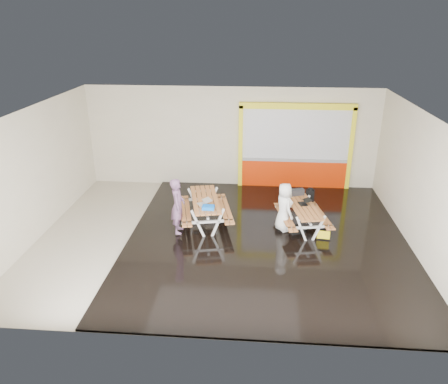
# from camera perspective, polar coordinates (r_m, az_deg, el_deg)

# --- Properties ---
(room) EXTENTS (10.02, 8.02, 3.52)m
(room) POSITION_cam_1_polar(r_m,az_deg,el_deg) (11.14, -0.37, 1.80)
(room) COLOR beige
(room) RESTS_ON ground
(deck) EXTENTS (7.50, 7.98, 0.05)m
(deck) POSITION_cam_1_polar(r_m,az_deg,el_deg) (11.83, 5.73, -6.22)
(deck) COLOR black
(deck) RESTS_ON room
(kiosk) EXTENTS (3.88, 0.16, 3.00)m
(kiosk) POSITION_cam_1_polar(r_m,az_deg,el_deg) (14.98, 9.41, 5.73)
(kiosk) COLOR red
(kiosk) RESTS_ON room
(picnic_table_left) EXTENTS (1.81, 2.33, 0.83)m
(picnic_table_left) POSITION_cam_1_polar(r_m,az_deg,el_deg) (12.32, -2.52, -1.74)
(picnic_table_left) COLOR #B36B34
(picnic_table_left) RESTS_ON deck
(picnic_table_right) EXTENTS (1.58, 2.05, 0.74)m
(picnic_table_right) POSITION_cam_1_polar(r_m,az_deg,el_deg) (12.25, 10.47, -2.60)
(picnic_table_right) COLOR #B36B34
(picnic_table_right) RESTS_ON deck
(person_left) EXTENTS (0.41, 0.60, 1.57)m
(person_left) POSITION_cam_1_polar(r_m,az_deg,el_deg) (11.76, -6.17, -1.84)
(person_left) COLOR #704B6E
(person_left) RESTS_ON deck
(person_right) EXTENTS (0.68, 0.80, 1.38)m
(person_right) POSITION_cam_1_polar(r_m,az_deg,el_deg) (11.96, 7.99, -1.99)
(person_right) COLOR white
(person_right) RESTS_ON deck
(laptop_left) EXTENTS (0.46, 0.45, 0.15)m
(laptop_left) POSITION_cam_1_polar(r_m,az_deg,el_deg) (11.85, -2.65, -1.47)
(laptop_left) COLOR silver
(laptop_left) RESTS_ON picnic_table_left
(laptop_right) EXTENTS (0.40, 0.37, 0.14)m
(laptop_right) POSITION_cam_1_polar(r_m,az_deg,el_deg) (12.30, 10.64, -1.38)
(laptop_right) COLOR black
(laptop_right) RESTS_ON picnic_table_right
(blue_pouch) EXTENTS (0.32, 0.23, 0.09)m
(blue_pouch) POSITION_cam_1_polar(r_m,az_deg,el_deg) (11.58, -2.10, -2.06)
(blue_pouch) COLOR blue
(blue_pouch) RESTS_ON picnic_table_left
(toolbox) EXTENTS (0.45, 0.32, 0.23)m
(toolbox) POSITION_cam_1_polar(r_m,az_deg,el_deg) (12.87, 9.66, 0.01)
(toolbox) COLOR black
(toolbox) RESTS_ON picnic_table_right
(backpack) EXTENTS (0.26, 0.18, 0.41)m
(backpack) POSITION_cam_1_polar(r_m,az_deg,el_deg) (13.14, 11.36, -0.36)
(backpack) COLOR black
(backpack) RESTS_ON picnic_table_right
(dark_case) EXTENTS (0.48, 0.43, 0.15)m
(dark_case) POSITION_cam_1_polar(r_m,az_deg,el_deg) (12.21, 9.59, -4.96)
(dark_case) COLOR black
(dark_case) RESTS_ON deck
(fluke_bag) EXTENTS (0.38, 0.27, 0.31)m
(fluke_bag) POSITION_cam_1_polar(r_m,az_deg,el_deg) (11.99, 13.07, -5.37)
(fluke_bag) COLOR black
(fluke_bag) RESTS_ON deck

